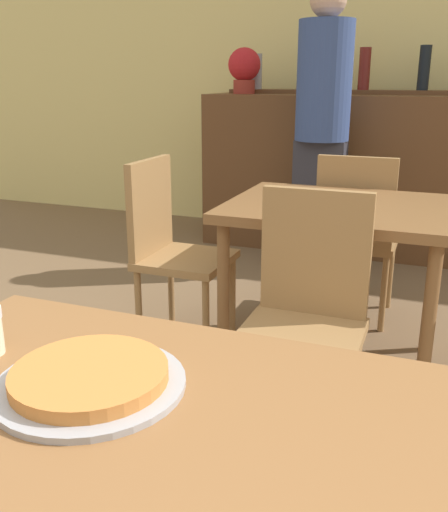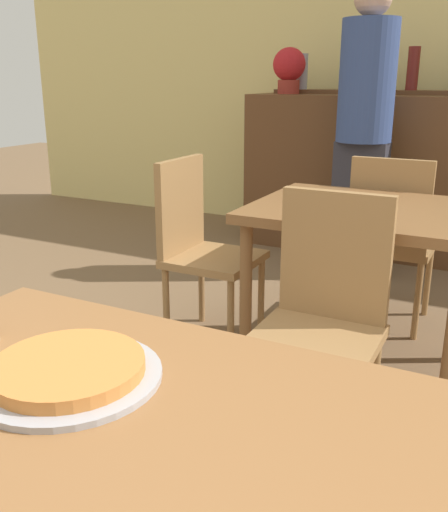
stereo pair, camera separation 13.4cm
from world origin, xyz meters
The scene contains 11 objects.
wall_back centered at (0.00, 4.09, 1.40)m, with size 8.00×0.05×2.80m.
dining_table_near centered at (0.00, 0.00, 0.65)m, with size 1.07×0.74×0.74m.
dining_table_far centered at (0.02, 1.67, 0.65)m, with size 0.90×0.75×0.74m.
bar_counter centered at (0.00, 3.59, 0.56)m, with size 2.60×0.56×1.12m.
bar_back_shelf centered at (-0.02, 3.73, 1.19)m, with size 2.39×0.24×0.33m.
chair_far_side_front centered at (0.02, 1.13, 0.50)m, with size 0.40×0.40×0.88m.
chair_far_side_back centered at (0.02, 2.22, 0.50)m, with size 0.40×0.40×0.88m.
chair_far_side_left centered at (-0.76, 1.67, 0.50)m, with size 0.40×0.40×0.88m.
pizza_tray centered at (-0.12, 0.07, 0.75)m, with size 0.32×0.32×0.04m.
person_standing centered at (-0.34, 3.01, 0.98)m, with size 0.34×0.34×1.79m.
potted_plant centered at (-1.05, 3.54, 1.31)m, with size 0.24×0.24×0.33m.
Camera 1 is at (0.40, -0.65, 1.24)m, focal length 40.00 mm.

